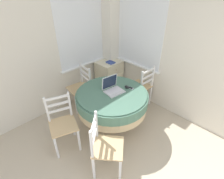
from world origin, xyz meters
TOP-DOWN VIEW (x-y plane):
  - corner_room_shell at (1.38, 2.02)m, footprint 4.58×5.01m
  - round_dining_table at (1.15, 1.93)m, footprint 1.24×1.24m
  - laptop at (1.20, 1.96)m, footprint 0.34×0.31m
  - computer_mouse at (1.45, 1.85)m, footprint 0.06×0.09m
  - cell_phone at (1.49, 1.80)m, footprint 0.06×0.12m
  - dining_chair_near_back_window at (1.12, 2.82)m, footprint 0.45×0.45m
  - dining_chair_near_right_window at (2.05, 1.96)m, footprint 0.42×0.43m
  - dining_chair_camera_near at (0.46, 1.36)m, footprint 0.57×0.57m
  - dining_chair_left_flank at (0.29, 2.15)m, footprint 0.52×0.52m
  - corner_cabinet at (2.00, 2.88)m, footprint 0.57×0.48m
  - book_on_cabinet at (1.97, 2.80)m, footprint 0.14×0.18m

SIDE VIEW (x-z plane):
  - corner_cabinet at x=2.00m, z-range 0.00..0.76m
  - dining_chair_near_back_window at x=1.12m, z-range -0.01..0.92m
  - dining_chair_near_right_window at x=2.05m, z-range -0.01..0.92m
  - dining_chair_camera_near at x=0.46m, z-range -0.01..0.92m
  - dining_chair_left_flank at x=0.29m, z-range -0.01..0.92m
  - round_dining_table at x=1.15m, z-range 0.22..0.96m
  - cell_phone at x=1.49m, z-range 0.74..0.75m
  - computer_mouse at x=1.45m, z-range 0.74..0.79m
  - book_on_cabinet at x=1.97m, z-range 0.76..0.78m
  - laptop at x=1.20m, z-range 0.67..0.93m
  - corner_room_shell at x=1.38m, z-range 0.00..2.55m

